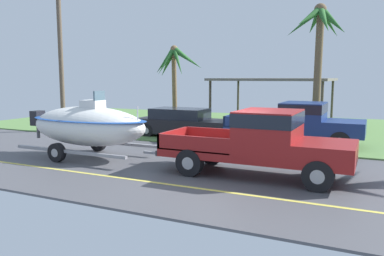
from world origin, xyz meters
TOP-DOWN VIEW (x-y plane):
  - ground at (0.00, 8.38)m, footprint 36.00×22.00m
  - pickup_truck_towing at (1.32, 0.12)m, footprint 5.68×2.03m
  - boat_on_trailer at (-5.18, 0.12)m, footprint 5.87×2.40m
  - parked_pickup_background at (1.32, 5.91)m, footprint 5.85×2.12m
  - parked_sedan_near at (-4.22, 5.77)m, footprint 4.65×1.81m
  - carport_awning at (-1.41, 12.06)m, footprint 6.56×5.40m
  - palm_tree_near_left at (1.50, 8.52)m, footprint 2.87×3.38m
  - palm_tree_mid at (-7.07, 10.38)m, footprint 2.97×2.80m
  - utility_pole at (-10.98, 4.97)m, footprint 0.24×1.80m

SIDE VIEW (x-z plane):
  - ground at x=0.00m, z-range -0.07..0.04m
  - parked_sedan_near at x=-4.22m, z-range -0.02..1.36m
  - parked_pickup_background at x=1.32m, z-range 0.11..1.93m
  - pickup_truck_towing at x=1.32m, z-range 0.10..2.02m
  - boat_on_trailer at x=-5.18m, z-range -0.05..2.34m
  - carport_awning at x=-1.41m, z-range 1.27..4.07m
  - palm_tree_mid at x=-7.07m, z-range 1.25..6.02m
  - utility_pole at x=-10.98m, z-range 0.15..8.24m
  - palm_tree_near_left at x=1.50m, z-range 1.58..7.84m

